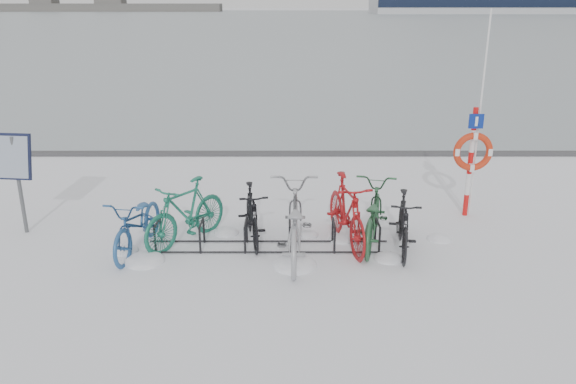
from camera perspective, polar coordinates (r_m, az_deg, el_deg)
ground at (r=9.31m, az=-2.05°, el=-5.67°), size 900.00×900.00×0.00m
ice_sheet at (r=163.52m, az=-0.16°, el=17.33°), size 400.00×298.00×0.02m
quay_edge at (r=14.87m, az=-1.30°, el=3.92°), size 400.00×0.25×0.10m
bike_rack at (r=9.24m, az=-2.07°, el=-4.65°), size 4.00×0.48×0.46m
info_board at (r=10.53m, az=-25.99°, el=2.71°), size 0.61×0.29×1.78m
lifebuoy_station at (r=10.80m, az=18.27°, el=3.91°), size 0.72×0.22×3.75m
shoreline at (r=295.04m, az=-25.70°, el=16.73°), size 180.00×12.00×9.50m
bike_0 at (r=9.40m, az=-14.98°, el=-2.87°), size 0.89×1.93×0.98m
bike_1 at (r=9.50m, az=-10.36°, el=-1.87°), size 1.49×1.80×1.10m
bike_2 at (r=9.44m, az=-3.69°, el=-2.13°), size 0.73×1.69×0.98m
bike_3 at (r=8.84m, az=0.57°, el=-2.86°), size 0.83×2.27×1.18m
bike_4 at (r=9.30m, az=5.99°, el=-1.85°), size 0.93×2.05×1.19m
bike_5 at (r=9.45m, az=8.57°, el=-2.10°), size 1.13×2.09×1.04m
bike_6 at (r=9.23m, az=11.64°, el=-2.98°), size 0.68×1.68×0.98m
snow_drifts at (r=9.08m, az=-2.48°, el=-6.33°), size 5.67×1.85×0.24m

